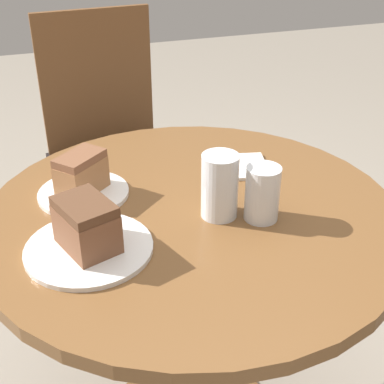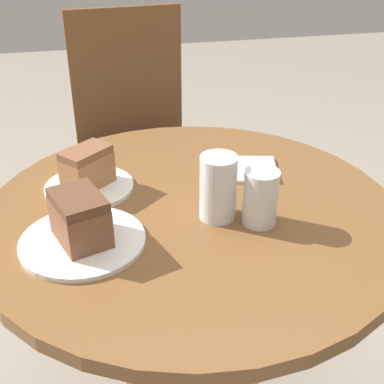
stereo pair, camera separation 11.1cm
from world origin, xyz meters
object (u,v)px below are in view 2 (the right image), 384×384
Objects in this scene: plate_near at (89,187)px; cake_slice_far at (80,218)px; plate_far at (83,241)px; glass_water at (260,199)px; cake_slice_near at (87,168)px; chair at (136,144)px; glass_lemonade at (218,191)px.

plate_near is 0.22m from cake_slice_far.
plate_far is 0.36m from glass_water.
glass_water is at bearing -0.03° from plate_far.
glass_water reaches higher than plate_far.
plate_far is 1.76× the size of cake_slice_far.
cake_slice_far reaches higher than plate_near.
cake_slice_near is (0.02, 0.21, 0.05)m from plate_far.
chair reaches higher than glass_water.
glass_lemonade reaches higher than plate_near.
glass_lemonade is (0.25, -0.17, 0.01)m from cake_slice_near.
glass_lemonade is 1.18× the size of glass_water.
plate_far is at bearing -106.15° from chair.
glass_water is at bearing -32.52° from plate_near.
chair is 0.77m from cake_slice_near.
chair is 7.47× the size of cake_slice_near.
chair is 6.86× the size of glass_lemonade.
glass_water reaches higher than plate_near.
plate_near is 1.46× the size of glass_lemonade.
cake_slice_near reaches higher than plate_near.
chair reaches higher than cake_slice_far.
cake_slice_near is at bearing -135.00° from plate_near.
cake_slice_far is at bearing -172.05° from glass_lemonade.
glass_lemonade is at bearing -34.15° from plate_near.
cake_slice_far reaches higher than cake_slice_near.
plate_far is at bearing 0.00° from cake_slice_far.
chair is 4.71× the size of plate_near.
glass_water is (0.35, -0.00, 0.05)m from plate_far.
glass_lemonade reaches higher than glass_water.
plate_far is 0.28m from glass_lemonade.
chair is at bearing 77.34° from plate_far.
glass_water reaches higher than cake_slice_near.
glass_lemonade is at bearing 7.95° from cake_slice_far.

